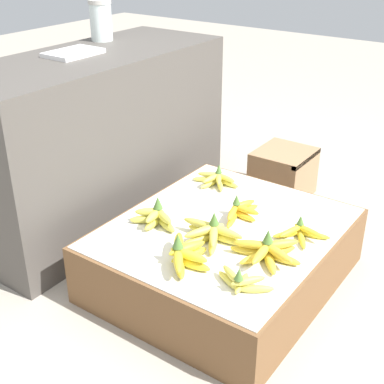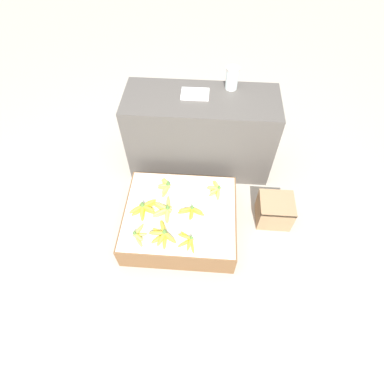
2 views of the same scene
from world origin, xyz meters
name	(u,v)px [view 2 (image 2 of 2)]	position (x,y,z in m)	size (l,w,h in m)	color
ground_plane	(181,227)	(0.00, 0.00, 0.00)	(10.00, 10.00, 0.00)	#A89E8E
display_platform	(180,220)	(0.00, 0.00, 0.12)	(0.91, 0.78, 0.24)	brown
back_vendor_table	(201,134)	(0.12, 0.77, 0.38)	(1.30, 0.51, 0.77)	#4C4742
wooden_crate	(275,210)	(0.79, 0.15, 0.12)	(0.29, 0.26, 0.25)	#997551
banana_bunch_front_left	(138,234)	(-0.29, -0.24, 0.27)	(0.12, 0.20, 0.09)	#DBCC4C
banana_bunch_front_midleft	(163,235)	(-0.10, -0.23, 0.27)	(0.22, 0.25, 0.11)	gold
banana_bunch_front_midright	(188,241)	(0.09, -0.27, 0.26)	(0.14, 0.19, 0.08)	yellow
banana_bunch_middle_left	(144,209)	(-0.28, -0.01, 0.28)	(0.22, 0.20, 0.12)	yellow
banana_bunch_middle_midleft	(165,210)	(-0.11, -0.01, 0.27)	(0.17, 0.25, 0.11)	#DBCC4C
banana_bunch_middle_midright	(191,211)	(0.09, -0.01, 0.27)	(0.22, 0.12, 0.09)	gold
banana_bunch_back_midleft	(165,186)	(-0.14, 0.22, 0.28)	(0.12, 0.20, 0.11)	gold
banana_bunch_back_right	(216,190)	(0.28, 0.22, 0.27)	(0.13, 0.21, 0.09)	#DBCC4C
glass_jar	(232,78)	(0.36, 0.92, 0.86)	(0.11, 0.11, 0.18)	silver
foam_tray_white	(195,94)	(0.06, 0.81, 0.78)	(0.23, 0.15, 0.02)	white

